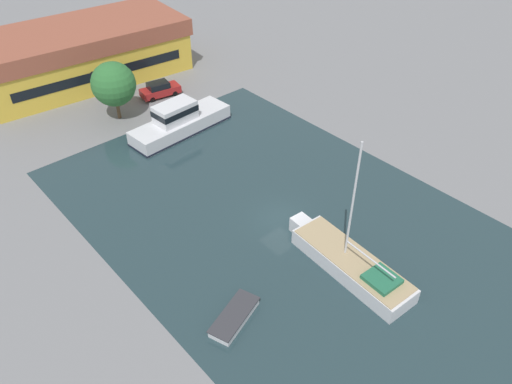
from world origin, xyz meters
TOP-DOWN VIEW (x-y plane):
  - ground_plane at (0.00, 0.00)m, footprint 440.00×440.00m
  - water_canal at (0.00, 0.00)m, footprint 25.84×39.70m
  - warehouse_building at (0.59, 34.61)m, footprint 24.89×13.28m
  - quay_tree_near_building at (-1.47, 23.20)m, footprint 4.55×4.55m
  - parked_car at (4.51, 24.49)m, footprint 4.67×2.55m
  - sailboat_moored at (-0.19, -7.29)m, footprint 3.49×10.96m
  - motor_cruiser at (1.69, 16.52)m, footprint 11.07×4.00m
  - small_dinghy at (-9.18, -5.23)m, footprint 4.36×2.83m

SIDE VIEW (x-z plane):
  - ground_plane at x=0.00m, z-range 0.00..0.00m
  - water_canal at x=0.00m, z-range 0.00..0.01m
  - small_dinghy at x=-9.18m, z-range 0.01..0.60m
  - sailboat_moored at x=-0.19m, z-range -4.57..6.02m
  - parked_car at x=4.51m, z-range 0.00..1.71m
  - motor_cruiser at x=1.69m, z-range -0.47..2.87m
  - warehouse_building at x=0.59m, z-range 0.04..6.28m
  - quay_tree_near_building at x=-1.47m, z-range 0.81..6.99m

